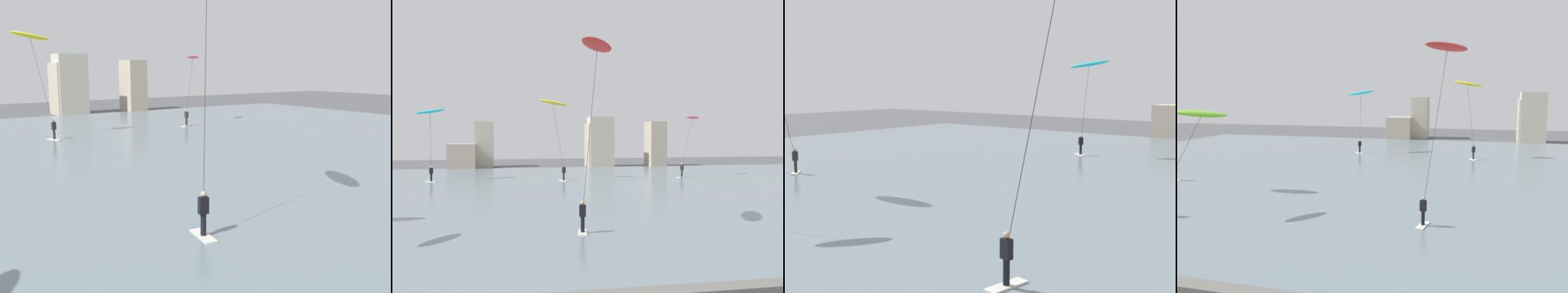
{
  "view_description": "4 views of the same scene",
  "coord_description": "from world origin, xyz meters",
  "views": [
    {
      "loc": [
        -8.78,
        2.32,
        5.96
      ],
      "look_at": [
        -3.26,
        10.45,
        4.21
      ],
      "focal_mm": 41.21,
      "sensor_mm": 36.0,
      "label": 1
    },
    {
      "loc": [
        -3.96,
        -7.37,
        5.18
      ],
      "look_at": [
        -0.45,
        11.66,
        4.57
      ],
      "focal_mm": 40.7,
      "sensor_mm": 36.0,
      "label": 2
    },
    {
      "loc": [
        8.28,
        2.85,
        6.02
      ],
      "look_at": [
        -3.27,
        17.04,
        3.71
      ],
      "focal_mm": 47.56,
      "sensor_mm": 36.0,
      "label": 3
    },
    {
      "loc": [
        2.75,
        -7.13,
        7.28
      ],
      "look_at": [
        -3.21,
        15.03,
        4.32
      ],
      "focal_mm": 37.53,
      "sensor_mm": 36.0,
      "label": 4
    }
  ],
  "objects": [
    {
      "name": "kitesurfer_pink",
      "position": [
        17.37,
        41.5,
        6.07
      ],
      "size": [
        4.12,
        3.61,
        7.12
      ],
      "color": "silver",
      "rests_on": "water_bay"
    },
    {
      "name": "water_bay",
      "position": [
        0.0,
        30.75,
        0.05
      ],
      "size": [
        84.0,
        52.0,
        0.1
      ],
      "primitive_type": "cube",
      "color": "slate",
      "rests_on": "ground"
    },
    {
      "name": "far_shore_buildings",
      "position": [
        5.43,
        58.64,
        3.23
      ],
      "size": [
        32.1,
        6.34,
        7.54
      ],
      "color": "#B7A893",
      "rests_on": "ground"
    },
    {
      "name": "kitesurfer_yellow",
      "position": [
        1.14,
        40.56,
        7.72
      ],
      "size": [
        3.25,
        3.49,
        8.8
      ],
      "color": "silver",
      "rests_on": "water_bay"
    }
  ]
}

